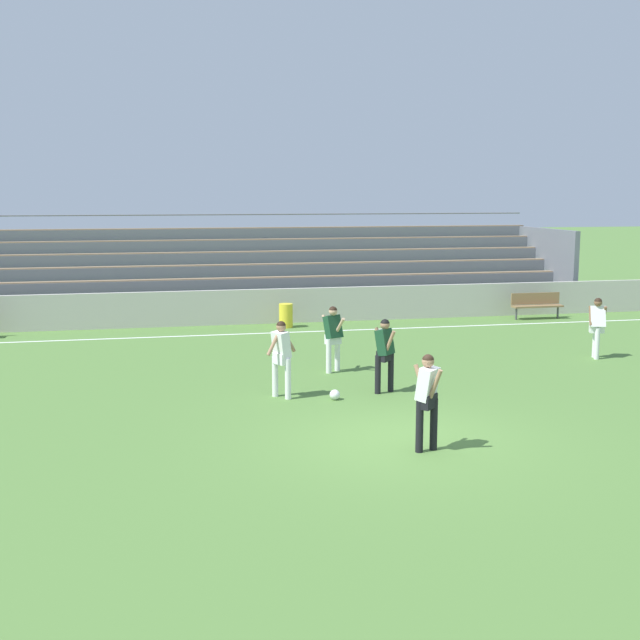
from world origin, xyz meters
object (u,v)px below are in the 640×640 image
at_px(player_dark_dropping_back, 385,349).
at_px(player_white_on_ball, 597,323).
at_px(bleacher_stand, 242,268).
at_px(soccer_ball, 335,395).
at_px(player_white_overlapping, 281,352).
at_px(player_dark_trailing_run, 333,333).
at_px(trash_bin, 286,316).
at_px(player_white_challenging, 427,394).
at_px(bench_far_right, 536,303).

relative_size(player_dark_dropping_back, player_white_on_ball, 1.01).
distance_m(bleacher_stand, soccer_ball, 13.73).
height_order(player_white_overlapping, soccer_ball, player_white_overlapping).
distance_m(player_dark_dropping_back, player_white_on_ball, 6.96).
bearing_deg(player_dark_dropping_back, player_white_overlapping, 179.53).
height_order(player_white_on_ball, soccer_ball, player_white_on_ball).
relative_size(player_white_overlapping, soccer_ball, 7.57).
bearing_deg(player_dark_dropping_back, player_dark_trailing_run, 106.19).
distance_m(trash_bin, soccer_ball, 9.37).
height_order(trash_bin, player_white_on_ball, player_white_on_ball).
relative_size(bleacher_stand, player_dark_dropping_back, 15.05).
bearing_deg(bleacher_stand, trash_bin, -77.83).
bearing_deg(trash_bin, soccer_ball, -93.14).
distance_m(trash_bin, player_dark_dropping_back, 9.00).
bearing_deg(player_white_on_ball, soccer_ball, -160.16).
bearing_deg(player_white_challenging, soccer_ball, 101.81).
relative_size(bleacher_stand, player_dark_trailing_run, 15.16).
bearing_deg(player_white_on_ball, bench_far_right, 76.30).
height_order(bleacher_stand, player_dark_trailing_run, bleacher_stand).
distance_m(trash_bin, player_white_challenging, 13.01).
distance_m(player_dark_dropping_back, soccer_ball, 1.53).
xyz_separation_m(bleacher_stand, soccer_ball, (0.41, -13.65, -1.44)).
distance_m(player_dark_dropping_back, player_dark_trailing_run, 2.33).
relative_size(bench_far_right, soccer_ball, 8.18).
bearing_deg(player_white_challenging, player_white_on_ball, 42.71).
distance_m(player_dark_trailing_run, soccer_ball, 2.82).
distance_m(player_white_overlapping, player_dark_dropping_back, 2.28).
bearing_deg(bench_far_right, trash_bin, -179.97).
xyz_separation_m(trash_bin, player_dark_trailing_run, (0.04, -6.72, 0.57)).
xyz_separation_m(player_dark_dropping_back, player_white_challenging, (-0.44, -4.04, 0.03)).
height_order(player_white_overlapping, player_dark_trailing_run, player_white_overlapping).
relative_size(player_dark_trailing_run, soccer_ball, 7.39).
height_order(player_white_overlapping, player_white_on_ball, player_white_overlapping).
bearing_deg(player_white_overlapping, bleacher_stand, 87.14).
relative_size(bleacher_stand, player_white_overlapping, 14.80).
bearing_deg(bench_far_right, player_dark_trailing_run, -142.55).
relative_size(trash_bin, player_white_challenging, 0.46).
relative_size(bench_far_right, player_white_on_ball, 1.11).
bearing_deg(trash_bin, player_white_challenging, -88.90).
bearing_deg(soccer_ball, trash_bin, 86.86).
bearing_deg(player_dark_trailing_run, bench_far_right, 37.45).
bearing_deg(bleacher_stand, bench_far_right, -23.77).
relative_size(trash_bin, soccer_ball, 3.54).
relative_size(bench_far_right, player_dark_dropping_back, 1.10).
xyz_separation_m(bench_far_right, trash_bin, (-8.83, -0.00, -0.16)).
xyz_separation_m(player_white_overlapping, soccer_ball, (1.08, -0.41, -0.88)).
bearing_deg(player_white_on_ball, player_white_overlapping, -164.89).
bearing_deg(player_dark_dropping_back, soccer_ball, -161.96).
bearing_deg(player_white_on_ball, player_dark_dropping_back, -159.83).
height_order(bench_far_right, trash_bin, bench_far_right).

